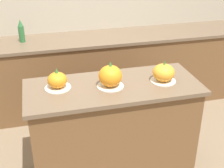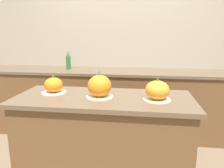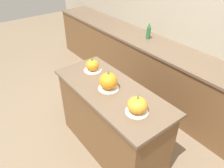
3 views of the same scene
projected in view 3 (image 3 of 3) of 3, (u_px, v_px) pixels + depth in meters
ground_plane at (111, 146)px, 2.80m from camera, size 12.00×12.00×0.00m
wall_back at (205, 26)px, 2.89m from camera, size 8.00×0.06×2.50m
kitchen_island at (111, 120)px, 2.55m from camera, size 1.46×0.61×0.90m
back_counter at (179, 84)px, 3.17m from camera, size 6.00×0.60×0.91m
pumpkin_cake_left at (92, 66)px, 2.59m from camera, size 0.21×0.21×0.18m
pumpkin_cake_center at (108, 81)px, 2.26m from camera, size 0.22×0.22×0.22m
pumpkin_cake_right at (137, 106)px, 1.96m from camera, size 0.22×0.22×0.20m
bottle_tall at (149, 31)px, 3.34m from camera, size 0.07×0.07×0.25m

